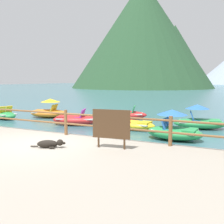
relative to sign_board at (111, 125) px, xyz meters
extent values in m
plane|color=#3D6B75|center=(-2.41, 39.51, -1.13)|extent=(200.00, 200.00, 0.00)
cylinder|color=brown|center=(-2.41, 1.06, -0.25)|extent=(0.12, 0.12, 0.95)
cylinder|color=brown|center=(1.55, 1.06, -0.25)|extent=(0.12, 0.12, 0.95)
cylinder|color=brown|center=(-2.41, 1.06, 0.08)|extent=(23.80, 0.07, 0.07)
cylinder|color=brown|center=(-2.41, 1.06, -0.30)|extent=(23.80, 0.07, 0.07)
cube|color=silver|center=(0.00, 0.01, 0.02)|extent=(1.09, 0.19, 0.80)
cube|color=#4C331E|center=(0.00, -0.01, 0.02)|extent=(1.17, 0.20, 0.88)
cylinder|color=#4C331E|center=(-0.41, -0.05, -0.55)|extent=(0.06, 0.06, 0.35)
cylinder|color=#4C331E|center=(0.41, 0.06, -0.55)|extent=(0.06, 0.06, 0.35)
ellipsoid|color=black|center=(-1.79, -0.78, -0.61)|extent=(0.69, 0.52, 0.24)
sphere|color=black|center=(-1.46, -0.60, -0.57)|extent=(0.20, 0.20, 0.20)
ellipsoid|color=black|center=(-1.36, -0.55, -0.59)|extent=(0.14, 0.13, 0.08)
cylinder|color=black|center=(-2.19, -0.94, -0.69)|extent=(0.21, 0.14, 0.04)
ellipsoid|color=black|center=(-1.58, -0.85, -0.69)|extent=(0.21, 0.15, 0.07)
ellipsoid|color=black|center=(-1.73, -0.56, -0.69)|extent=(0.21, 0.15, 0.07)
ellipsoid|color=orange|center=(-7.76, 6.70, -0.86)|extent=(2.77, 1.95, 0.53)
cube|color=silver|center=(-7.76, 6.70, -0.77)|extent=(2.18, 1.57, 0.06)
cube|color=yellow|center=(-7.65, 7.00, -0.70)|extent=(0.49, 0.49, 0.08)
cube|color=yellow|center=(-7.47, 7.05, -0.48)|extent=(0.31, 0.44, 0.43)
cube|color=yellow|center=(-7.50, 6.50, -0.70)|extent=(0.49, 0.49, 0.08)
cube|color=yellow|center=(-7.33, 6.54, -0.48)|extent=(0.31, 0.44, 0.43)
cube|color=orange|center=(-8.42, 6.51, -0.71)|extent=(0.78, 1.04, 0.12)
cone|color=yellow|center=(-7.64, 6.73, 0.00)|extent=(1.54, 1.54, 0.22)
ellipsoid|color=red|center=(-2.87, 8.45, -0.88)|extent=(2.62, 1.80, 0.49)
cube|color=silver|center=(-2.87, 8.45, -0.80)|extent=(2.06, 1.45, 0.06)
cube|color=#339956|center=(-2.76, 8.73, -0.73)|extent=(0.49, 0.49, 0.08)
cube|color=#339956|center=(-2.59, 8.78, -0.51)|extent=(0.31, 0.44, 0.43)
cube|color=#339956|center=(-2.63, 8.27, -0.73)|extent=(0.49, 0.49, 0.08)
cube|color=#339956|center=(-2.46, 8.32, -0.51)|extent=(0.31, 0.44, 0.43)
cube|color=red|center=(-3.50, 8.27, -0.74)|extent=(0.73, 0.95, 0.12)
ellipsoid|color=green|center=(-10.02, 4.96, -0.89)|extent=(2.58, 1.69, 0.48)
cube|color=silver|center=(-10.02, 4.96, -0.80)|extent=(2.03, 1.36, 0.06)
cube|color=yellow|center=(-9.79, 5.14, -0.73)|extent=(0.49, 0.49, 0.08)
cube|color=yellow|center=(-9.61, 5.10, -0.51)|extent=(0.30, 0.44, 0.43)
cube|color=yellow|center=(-9.90, 4.70, -0.73)|extent=(0.49, 0.49, 0.08)
cube|color=yellow|center=(-9.73, 4.66, -0.51)|extent=(0.30, 0.44, 0.43)
ellipsoid|color=green|center=(1.10, 3.78, -0.85)|extent=(2.37, 1.42, 0.55)
cube|color=silver|center=(1.10, 3.78, -0.76)|extent=(1.85, 1.16, 0.06)
cube|color=blue|center=(0.91, 3.52, -0.69)|extent=(0.42, 0.42, 0.08)
cube|color=blue|center=(0.73, 3.53, -0.47)|extent=(0.23, 0.41, 0.43)
cube|color=blue|center=(0.94, 4.05, -0.69)|extent=(0.42, 0.42, 0.08)
cube|color=blue|center=(0.76, 4.06, -0.47)|extent=(0.23, 0.41, 0.43)
cube|color=green|center=(1.73, 3.75, -0.70)|extent=(0.55, 0.94, 0.12)
cone|color=blue|center=(0.98, 3.78, 0.01)|extent=(1.31, 1.31, 0.22)
ellipsoid|color=green|center=(1.71, 6.82, -0.87)|extent=(2.77, 1.71, 0.52)
cube|color=silver|center=(1.71, 6.82, -0.78)|extent=(2.17, 1.38, 0.06)
cube|color=blue|center=(1.57, 6.54, -0.71)|extent=(0.47, 0.47, 0.08)
cube|color=blue|center=(1.39, 6.51, -0.49)|extent=(0.28, 0.43, 0.43)
cube|color=blue|center=(1.48, 7.03, -0.71)|extent=(0.47, 0.47, 0.08)
cube|color=blue|center=(1.30, 7.00, -0.49)|extent=(0.28, 0.43, 0.43)
cube|color=green|center=(2.41, 6.95, -0.72)|extent=(0.72, 0.96, 0.12)
cone|color=blue|center=(1.59, 6.80, -0.01)|extent=(1.38, 1.38, 0.22)
ellipsoid|color=yellow|center=(-1.25, 5.16, -0.90)|extent=(2.33, 1.22, 0.46)
cube|color=silver|center=(-1.25, 5.16, -0.82)|extent=(1.82, 1.00, 0.06)
cube|color=red|center=(-1.44, 4.95, -0.75)|extent=(0.42, 0.42, 0.08)
cube|color=red|center=(-1.62, 4.95, -0.53)|extent=(0.23, 0.41, 0.43)
cube|color=red|center=(-1.41, 5.39, -0.75)|extent=(0.42, 0.42, 0.08)
cube|color=red|center=(-1.59, 5.40, -0.53)|extent=(0.23, 0.41, 0.43)
cube|color=yellow|center=(-0.63, 5.13, -0.76)|extent=(0.54, 0.80, 0.12)
ellipsoid|color=red|center=(-4.57, 5.04, -0.85)|extent=(2.83, 1.98, 0.55)
cube|color=silver|center=(-4.57, 5.04, -0.76)|extent=(2.23, 1.59, 0.06)
cube|color=purple|center=(-4.46, 5.33, -0.69)|extent=(0.51, 0.51, 0.08)
cube|color=purple|center=(-4.29, 5.39, -0.47)|extent=(0.33, 0.45, 0.43)
cube|color=purple|center=(-4.30, 4.89, -0.69)|extent=(0.51, 0.51, 0.08)
cube|color=purple|center=(-4.13, 4.95, -0.47)|extent=(0.33, 0.45, 0.43)
cube|color=red|center=(-5.24, 4.80, -0.70)|extent=(0.82, 0.97, 0.12)
cone|color=#284C2D|center=(-23.17, 69.64, 14.56)|extent=(41.96, 41.96, 31.39)
cone|color=#284C2D|center=(-14.78, 75.64, 8.29)|extent=(23.08, 23.08, 18.83)
camera|label=1|loc=(3.40, -7.09, 1.36)|focal=42.46mm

